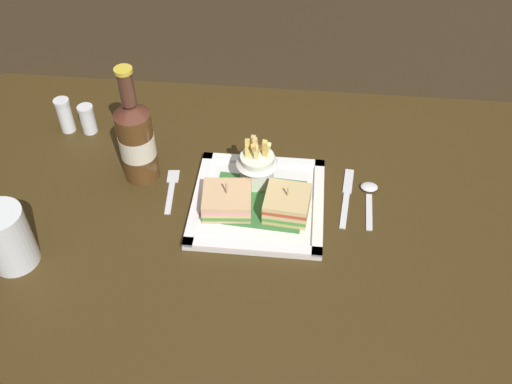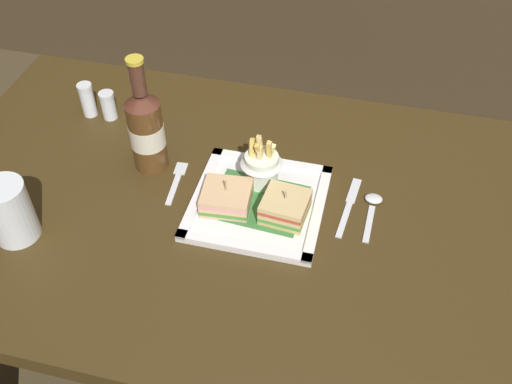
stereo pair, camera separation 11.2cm
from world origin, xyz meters
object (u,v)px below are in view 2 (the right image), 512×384
Objects in this scene: square_plate at (258,203)px; spoon at (373,205)px; pepper_shaker at (109,107)px; beer_bottle at (146,129)px; dining_table at (254,242)px; knife at (349,204)px; salt_shaker at (88,101)px; sandwich_half_right at (285,207)px; sandwich_half_left at (227,198)px; water_glass at (11,215)px; fries_cup at (260,163)px; fork at (177,180)px.

square_plate reaches higher than spoon.
beer_bottle is at bearing -40.40° from pepper_shaker.
spoon is (0.23, 0.06, 0.11)m from dining_table.
salt_shaker reaches higher than knife.
pepper_shaker is (-0.46, 0.22, -0.00)m from sandwich_half_right.
pepper_shaker is (-0.62, 0.14, 0.03)m from spoon.
pepper_shaker is at bearing 154.79° from sandwich_half_right.
knife is at bearing -173.20° from spoon.
dining_table is at bearing 167.10° from sandwich_half_right.
sandwich_half_left reaches higher than knife.
water_glass is at bearing -156.98° from square_plate.
pepper_shaker reaches higher than dining_table.
dining_table is 10.69× the size of spoon.
dining_table is 0.46m from pepper_shaker.
square_plate is at bearing -23.20° from salt_shaker.
salt_shaker is (-0.45, 0.19, 0.03)m from square_plate.
fork is (-0.17, -0.03, -0.06)m from fries_cup.
sandwich_half_right is at bearing -49.92° from fries_cup.
sandwich_half_left reaches higher than spoon.
pepper_shaker is at bearing 154.25° from square_plate.
water_glass reaches higher than square_plate.
water_glass is (-0.18, -0.24, -0.04)m from beer_bottle.
pepper_shaker is at bearing 160.88° from fries_cup.
sandwich_half_right is at bearing -25.21° from pepper_shaker.
sandwich_half_right is at bearing -150.38° from knife.
knife is 0.05m from spoon.
fork is 0.40m from spoon.
salt_shaker is at bearing 151.20° from sandwich_half_left.
spoon is 0.69m from salt_shaker.
square_plate is 0.27m from beer_bottle.
dining_table is 13.66× the size of sandwich_half_left.
fries_cup is 0.18m from fork.
fries_cup reaches higher than water_glass.
fries_cup reaches higher than sandwich_half_left.
water_glass reaches higher than fork.
beer_bottle is at bearing 152.13° from fork.
beer_bottle reaches higher than water_glass.
beer_bottle is (-0.31, 0.09, 0.06)m from sandwich_half_right.
fries_cup reaches higher than spoon.
fork and knife have the same top height.
dining_table is at bearing -16.59° from beer_bottle.
water_glass is at bearing -156.72° from sandwich_half_left.
salt_shaker reaches higher than sandwich_half_left.
square_plate reaches higher than dining_table.
knife is (0.19, -0.01, -0.06)m from fries_cup.
beer_bottle is at bearing 165.53° from square_plate.
fries_cup is at bearing 130.08° from sandwich_half_right.
knife is 0.60m from pepper_shaker.
sandwich_half_right is (0.07, -0.02, 0.14)m from dining_table.
fork is 1.53× the size of salt_shaker.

